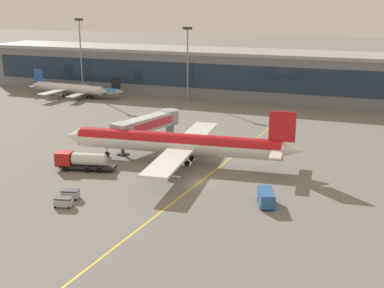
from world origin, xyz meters
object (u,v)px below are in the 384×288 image
(crew_van, at_px, (266,197))
(commuter_jet_far, at_px, (68,88))
(fuel_tanker, at_px, (82,161))
(baggage_cart_0, at_px, (63,202))
(main_airliner, at_px, (178,143))
(baggage_cart_1, at_px, (70,194))
(commuter_jet_near, at_px, (85,90))

(crew_van, relative_size, commuter_jet_far, 0.18)
(fuel_tanker, xyz_separation_m, crew_van, (34.86, -4.80, -0.43))
(baggage_cart_0, bearing_deg, main_airliner, 72.79)
(baggage_cart_0, relative_size, commuter_jet_far, 0.10)
(baggage_cart_0, distance_m, commuter_jet_far, 91.16)
(fuel_tanker, relative_size, baggage_cart_1, 3.76)
(fuel_tanker, distance_m, commuter_jet_far, 74.29)
(fuel_tanker, height_order, baggage_cart_1, fuel_tanker)
(commuter_jet_far, bearing_deg, crew_van, -40.29)
(crew_van, distance_m, commuter_jet_far, 101.55)
(crew_van, bearing_deg, fuel_tanker, 172.16)
(main_airliner, bearing_deg, crew_van, -36.74)
(commuter_jet_far, bearing_deg, commuter_jet_near, 12.42)
(baggage_cart_1, bearing_deg, crew_van, 15.28)
(commuter_jet_near, bearing_deg, baggage_cart_1, -59.93)
(main_airliner, relative_size, baggage_cart_1, 15.77)
(main_airliner, relative_size, crew_van, 8.59)
(commuter_jet_far, distance_m, commuter_jet_near, 5.35)
(crew_van, distance_m, baggage_cart_1, 30.06)
(baggage_cart_0, distance_m, baggage_cart_1, 3.20)
(main_airliner, distance_m, fuel_tanker, 18.05)
(fuel_tanker, bearing_deg, main_airliner, 34.73)
(fuel_tanker, distance_m, baggage_cart_0, 17.20)
(main_airliner, relative_size, commuter_jet_far, 1.58)
(main_airliner, distance_m, commuter_jet_near, 73.50)
(baggage_cart_0, relative_size, baggage_cart_1, 1.00)
(fuel_tanker, distance_m, baggage_cart_1, 14.04)
(fuel_tanker, height_order, baggage_cart_0, fuel_tanker)
(baggage_cart_1, xyz_separation_m, commuter_jet_far, (-48.45, 73.59, 2.00))
(main_airliner, height_order, baggage_cart_1, main_airliner)
(fuel_tanker, xyz_separation_m, commuter_jet_near, (-37.39, 62.01, 0.41))
(main_airliner, distance_m, baggage_cart_1, 24.78)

